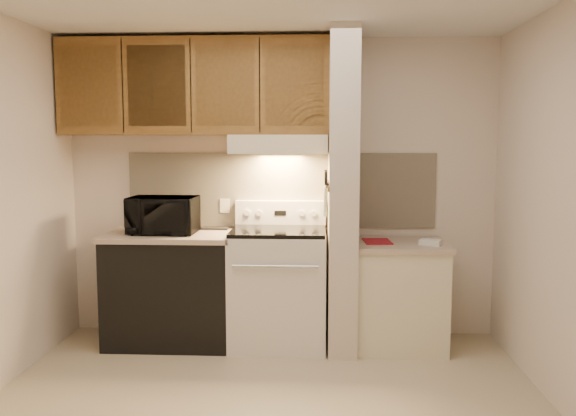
{
  "coord_description": "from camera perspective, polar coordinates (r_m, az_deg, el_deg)",
  "views": [
    {
      "loc": [
        0.32,
        -3.66,
        1.66
      ],
      "look_at": [
        0.1,
        0.75,
        1.17
      ],
      "focal_mm": 38.0,
      "sensor_mm": 36.0,
      "label": 1
    }
  ],
  "objects": [
    {
      "name": "backsplash",
      "position": [
        5.17,
        -0.67,
        1.68
      ],
      "size": [
        2.6,
        0.02,
        0.63
      ],
      "primitive_type": "cube",
      "color": "beige",
      "rests_on": "wall_back"
    },
    {
      "name": "cooktop",
      "position": [
        4.88,
        -0.91,
        -2.16
      ],
      "size": [
        0.74,
        0.64,
        0.03
      ],
      "primitive_type": "cube",
      "color": "black",
      "rests_on": "range_body"
    },
    {
      "name": "knife_handle_a",
      "position": [
        4.62,
        3.58,
        2.78
      ],
      "size": [
        0.02,
        0.02,
        0.1
      ],
      "primitive_type": "cylinder",
      "color": "black",
      "rests_on": "knife_strip"
    },
    {
      "name": "oven_mitt",
      "position": [
        5.0,
        3.54,
        0.63
      ],
      "size": [
        0.03,
        0.1,
        0.24
      ],
      "primitive_type": "cube",
      "color": "slate",
      "rests_on": "partition_pillar"
    },
    {
      "name": "cab_door_b",
      "position": [
        5.01,
        -12.2,
        11.12
      ],
      "size": [
        0.46,
        0.01,
        0.63
      ],
      "primitive_type": "cube",
      "color": "brown",
      "rests_on": "upper_cabinets"
    },
    {
      "name": "upper_cabinets",
      "position": [
        5.1,
        -8.71,
        11.1
      ],
      "size": [
        2.18,
        0.33,
        0.77
      ],
      "primitive_type": "cube",
      "color": "brown",
      "rests_on": "wall_back"
    },
    {
      "name": "pillar_trim",
      "position": [
        4.82,
        3.76,
        2.1
      ],
      "size": [
        0.01,
        0.7,
        0.04
      ],
      "primitive_type": "cube",
      "color": "brown",
      "rests_on": "partition_pillar"
    },
    {
      "name": "cab_door_a",
      "position": [
        5.17,
        -18.14,
        10.79
      ],
      "size": [
        0.46,
        0.01,
        0.63
      ],
      "primitive_type": "cube",
      "color": "brown",
      "rests_on": "upper_cabinets"
    },
    {
      "name": "knife_blade_b",
      "position": [
        4.71,
        3.55,
        0.9
      ],
      "size": [
        0.01,
        0.04,
        0.18
      ],
      "primitive_type": "cube",
      "color": "silver",
      "rests_on": "knife_strip"
    },
    {
      "name": "knife_blade_d",
      "position": [
        4.86,
        3.53,
        1.19
      ],
      "size": [
        0.01,
        0.04,
        0.16
      ],
      "primitive_type": "cube",
      "color": "silver",
      "rests_on": "knife_strip"
    },
    {
      "name": "range_knob_left_outer",
      "position": [
        5.12,
        -3.86,
        -0.46
      ],
      "size": [
        0.05,
        0.02,
        0.05
      ],
      "primitive_type": "cylinder",
      "rotation": [
        1.57,
        0.0,
        0.0
      ],
      "color": "silver",
      "rests_on": "range_backguard"
    },
    {
      "name": "cab_door_d",
      "position": [
        4.84,
        0.61,
        11.43
      ],
      "size": [
        0.46,
        0.01,
        0.63
      ],
      "primitive_type": "cube",
      "color": "brown",
      "rests_on": "upper_cabinets"
    },
    {
      "name": "range_knob_right_inner",
      "position": [
        5.09,
        1.29,
        -0.49
      ],
      "size": [
        0.05,
        0.02,
        0.05
      ],
      "primitive_type": "cylinder",
      "rotation": [
        1.57,
        0.0,
        0.0
      ],
      "color": "silver",
      "rests_on": "range_backguard"
    },
    {
      "name": "white_box",
      "position": [
        4.85,
        13.19,
        -3.14
      ],
      "size": [
        0.19,
        0.16,
        0.04
      ],
      "primitive_type": "cube",
      "rotation": [
        0.0,
        0.0,
        -0.44
      ],
      "color": "white",
      "rests_on": "right_countertop"
    },
    {
      "name": "hood_lip",
      "position": [
        4.74,
        -0.99,
        5.42
      ],
      "size": [
        0.78,
        0.04,
        0.06
      ],
      "primitive_type": "cube",
      "color": "beige",
      "rests_on": "range_hood"
    },
    {
      "name": "knife_blade_a",
      "position": [
        4.63,
        3.56,
        0.93
      ],
      "size": [
        0.01,
        0.03,
        0.16
      ],
      "primitive_type": "cube",
      "color": "silver",
      "rests_on": "knife_strip"
    },
    {
      "name": "cab_gap_c",
      "position": [
        4.86,
        -2.67,
        11.4
      ],
      "size": [
        0.01,
        0.01,
        0.73
      ],
      "primitive_type": "cube",
      "color": "black",
      "rests_on": "upper_cabinets"
    },
    {
      "name": "oven_window",
      "position": [
        4.65,
        -1.16,
        -8.04
      ],
      "size": [
        0.5,
        0.01,
        0.3
      ],
      "primitive_type": "cube",
      "color": "black",
      "rests_on": "range_body"
    },
    {
      "name": "cab_gap_a",
      "position": [
        5.08,
        -15.22,
        10.97
      ],
      "size": [
        0.01,
        0.01,
        0.73
      ],
      "primitive_type": "cube",
      "color": "black",
      "rests_on": "upper_cabinets"
    },
    {
      "name": "range_backguard",
      "position": [
        5.14,
        -0.7,
        -0.42
      ],
      "size": [
        0.76,
        0.08,
        0.2
      ],
      "primitive_type": "cube",
      "color": "silver",
      "rests_on": "range_body"
    },
    {
      "name": "range_knob_left_inner",
      "position": [
        5.11,
        -2.75,
        -0.46
      ],
      "size": [
        0.05,
        0.02,
        0.05
      ],
      "primitive_type": "cylinder",
      "rotation": [
        1.57,
        0.0,
        0.0
      ],
      "color": "silver",
      "rests_on": "range_backguard"
    },
    {
      "name": "cab_door_c",
      "position": [
        4.9,
        -5.9,
        11.34
      ],
      "size": [
        0.46,
        0.01,
        0.63
      ],
      "primitive_type": "cube",
      "color": "brown",
      "rests_on": "upper_cabinets"
    },
    {
      "name": "range_body",
      "position": [
        4.97,
        -0.9,
        -7.58
      ],
      "size": [
        0.76,
        0.65,
        0.92
      ],
      "primitive_type": "cube",
      "color": "silver",
      "rests_on": "floor"
    },
    {
      "name": "knife_handle_e",
      "position": [
        4.94,
        3.54,
        3.02
      ],
      "size": [
        0.02,
        0.02,
        0.1
      ],
      "primitive_type": "cylinder",
      "color": "black",
      "rests_on": "knife_strip"
    },
    {
      "name": "dishwasher_front",
      "position": [
        5.12,
        -10.85,
        -7.57
      ],
      "size": [
        1.0,
        0.63,
        0.87
      ],
      "primitive_type": "cube",
      "color": "black",
      "rests_on": "floor"
    },
    {
      "name": "right_countertop",
      "position": [
        4.92,
        10.45,
        -3.42
      ],
      "size": [
        0.74,
        0.64,
        0.04
      ],
      "primitive_type": "cube",
      "color": "#BBA491",
      "rests_on": "right_cab_base"
    },
    {
      "name": "range_display",
      "position": [
        5.1,
        -0.73,
        -0.47
      ],
      "size": [
        0.1,
        0.01,
        0.04
      ],
      "primitive_type": "cube",
      "color": "black",
      "rests_on": "range_backguard"
    },
    {
      "name": "microwave",
      "position": [
        5.0,
        -11.6,
        -0.65
      ],
      "size": [
        0.54,
        0.37,
        0.3
      ],
      "primitive_type": "imported",
      "rotation": [
        0.0,
        0.0,
        -0.02
      ],
      "color": "black",
      "rests_on": "left_countertop"
    },
    {
      "name": "range_knob_right_outer",
      "position": [
        5.09,
        2.42,
        -0.49
      ],
      "size": [
        0.05,
        0.02,
        0.05
      ],
      "primitive_type": "cylinder",
      "rotation": [
        1.57,
        0.0,
        0.0
      ],
      "color": "silver",
      "rests_on": "range_backguard"
    },
    {
      "name": "knife_blade_e",
      "position": [
        4.95,
        3.52,
        1.16
      ],
      "size": [
        0.01,
        0.04,
        0.18
      ],
      "primitive_type": "cube",
      "color": "silver",
      "rests_on": "knife_strip"
    },
    {
      "name": "knife_handle_b",
      "position": [
        4.67,
        3.57,
        2.82
      ],
      "size": [
        0.02,
        0.02,
        0.1
      ],
      "primitive_type": "cylinder",
      "color": "black",
      "rests_on": "knife_strip"
    },
    {
      "name": "red_folder",
      "position": [
        4.91,
        8.35,
        -3.11
      ],
      "size": [
        0.23,
        0.3,
        0.01
      ],
      "primitive_type": "cube",
      "rotation": [
        0.0,
        0.0,
        0.07
      ],
      "color": "maroon",
      "rests_on": "right_countertop"
    },
    {
      "name": "spoon_rest",
      "position": [
        5.15,
        -6.96,
        -1.93
      ],
      "size": [
        0.24,
        0.08,
        0.02
      ],
      "primitive_type": "cube",
      "rotation": [
        0.0,
        0.0,
        -0.01
      ],
      "color": "black",
      "rests_on": "left_countertop"
    },
    {
      "name": "teal_jar",
      "position": [
        4.91,
        -10.69,
        -1.92
      ],
      "size": [
        0.1,
        0.1,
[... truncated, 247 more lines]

